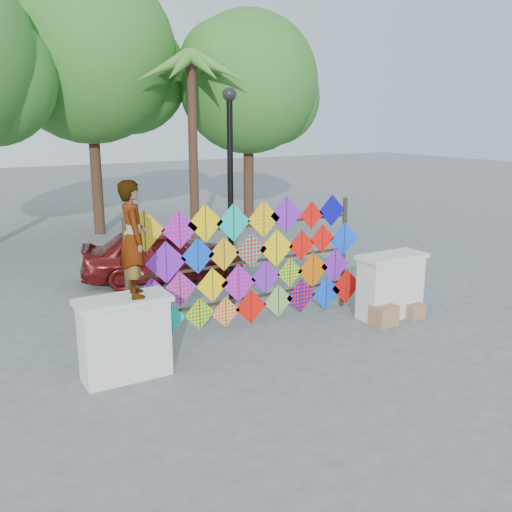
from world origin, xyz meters
name	(u,v)px	position (x,y,z in m)	size (l,w,h in m)	color
ground	(269,339)	(0.00, 0.00, 0.00)	(80.00, 80.00, 0.00)	gray
parapet_left	(125,337)	(-2.70, -0.20, 0.65)	(1.40, 0.65, 1.28)	silver
parapet_right	(390,285)	(2.70, -0.20, 0.65)	(1.40, 0.65, 1.28)	silver
kite_rack	(255,263)	(0.12, 0.73, 1.23)	(4.98, 0.24, 2.45)	black
tree_mid	(92,56)	(0.11, 11.03, 5.77)	(6.30, 5.60, 8.61)	#4A2C1F
tree_east	(250,84)	(5.09, 9.53, 4.99)	(5.40, 4.80, 7.42)	#4A2C1F
palm_tree	(191,80)	(2.20, 8.00, 4.95)	(3.62, 3.62, 5.83)	#4A2C1F
vendor_woman	(133,239)	(-2.49, -0.20, 2.15)	(0.64, 0.42, 1.74)	#99999E
sedan	(163,254)	(-0.22, 4.53, 0.66)	(1.56, 3.87, 1.32)	#5E1011
lamppost	(230,178)	(0.30, 2.00, 2.69)	(0.28, 0.28, 4.46)	black
cardboard_box_near	(384,315)	(2.27, -0.50, 0.20)	(0.44, 0.40, 0.40)	#906246
cardboard_box_far	(414,311)	(3.06, -0.51, 0.15)	(0.35, 0.32, 0.29)	#906246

